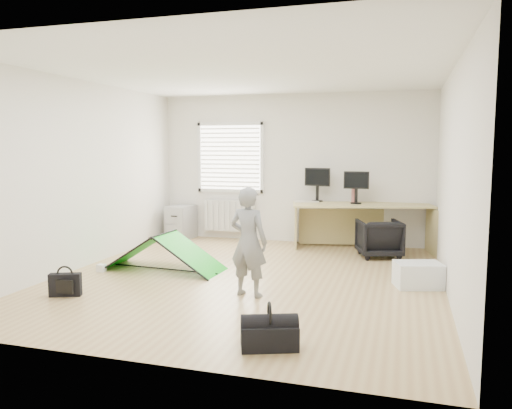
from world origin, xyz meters
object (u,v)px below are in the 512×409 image
(person, at_px, (249,242))
(monitor_right, at_px, (356,192))
(monitor_left, at_px, (317,189))
(thermos, at_px, (353,195))
(duffel_bag, at_px, (269,336))
(desk, at_px, (361,227))
(filing_cabinet, at_px, (181,222))
(storage_crate, at_px, (418,275))
(kite, at_px, (164,252))
(office_chair, at_px, (379,238))
(laptop_bag, at_px, (65,285))

(person, bearing_deg, monitor_right, -95.78)
(monitor_left, height_order, monitor_right, monitor_left)
(thermos, bearing_deg, duffel_bag, -92.89)
(desk, distance_m, person, 3.25)
(filing_cabinet, height_order, monitor_right, monitor_right)
(desk, height_order, thermos, thermos)
(monitor_right, distance_m, storage_crate, 2.48)
(desk, relative_size, monitor_left, 5.09)
(filing_cabinet, bearing_deg, person, -45.82)
(monitor_left, bearing_deg, kite, -116.76)
(filing_cabinet, bearing_deg, office_chair, -1.15)
(thermos, xyz_separation_m, office_chair, (0.49, -0.69, -0.62))
(office_chair, distance_m, person, 2.96)
(desk, height_order, filing_cabinet, desk)
(person, height_order, laptop_bag, person)
(storage_crate, xyz_separation_m, laptop_bag, (-3.98, -1.59, -0.02))
(filing_cabinet, distance_m, office_chair, 3.76)
(storage_crate, bearing_deg, office_chair, 108.80)
(thermos, distance_m, storage_crate, 2.67)
(storage_crate, bearing_deg, thermos, 114.09)
(desk, distance_m, monitor_left, 1.01)
(person, distance_m, storage_crate, 2.20)
(filing_cabinet, height_order, office_chair, filing_cabinet)
(filing_cabinet, distance_m, thermos, 3.29)
(storage_crate, bearing_deg, kite, -178.12)
(filing_cabinet, distance_m, storage_crate, 4.82)
(person, bearing_deg, laptop_bag, 28.33)
(desk, bearing_deg, filing_cabinet, 165.52)
(monitor_right, distance_m, person, 3.24)
(person, bearing_deg, monitor_left, -83.22)
(kite, bearing_deg, desk, 44.28)
(filing_cabinet, bearing_deg, storage_crate, -19.81)
(thermos, xyz_separation_m, duffel_bag, (-0.24, -4.72, -0.81))
(desk, height_order, storage_crate, desk)
(desk, relative_size, filing_cabinet, 3.64)
(storage_crate, bearing_deg, filing_cabinet, 152.65)
(thermos, height_order, laptop_bag, thermos)
(filing_cabinet, xyz_separation_m, thermos, (3.23, 0.12, 0.60))
(duffel_bag, bearing_deg, storage_crate, 41.24)
(monitor_right, xyz_separation_m, person, (-0.94, -3.08, -0.34))
(monitor_left, height_order, laptop_bag, monitor_left)
(office_chair, xyz_separation_m, storage_crate, (0.56, -1.64, -0.14))
(filing_cabinet, relative_size, person, 0.49)
(office_chair, bearing_deg, desk, -73.83)
(storage_crate, bearing_deg, laptop_bag, -158.28)
(filing_cabinet, height_order, kite, filing_cabinet)
(monitor_left, height_order, office_chair, monitor_left)
(desk, distance_m, monitor_right, 0.60)
(storage_crate, distance_m, laptop_bag, 4.29)
(monitor_right, distance_m, office_chair, 0.94)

